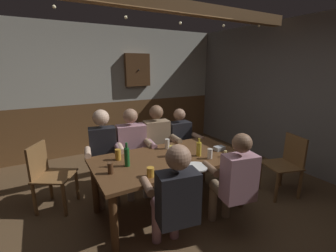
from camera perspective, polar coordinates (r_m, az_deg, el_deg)
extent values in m
plane|color=brown|center=(3.13, 2.14, -21.27)|extent=(6.74, 6.74, 0.00)
cube|color=beige|center=(5.20, -14.96, 14.37)|extent=(5.22, 0.12, 1.58)
cube|color=brown|center=(5.36, -14.05, 0.11)|extent=(5.22, 0.12, 1.07)
cube|color=gray|center=(4.58, 32.29, 5.95)|extent=(0.12, 5.62, 2.65)
cube|color=brown|center=(3.15, -3.80, 28.01)|extent=(4.70, 0.14, 0.16)
cube|color=brown|center=(2.91, 0.49, -8.03)|extent=(1.87, 0.98, 0.04)
cylinder|color=brown|center=(2.47, -13.17, -22.78)|extent=(0.08, 0.08, 0.69)
cylinder|color=brown|center=(3.27, 17.76, -13.18)|extent=(0.08, 0.08, 0.69)
cylinder|color=brown|center=(3.15, -17.59, -14.29)|extent=(0.08, 0.08, 0.69)
cylinder|color=brown|center=(3.81, 8.68, -8.55)|extent=(0.08, 0.08, 0.69)
cube|color=black|center=(3.38, -15.75, -4.93)|extent=(0.39, 0.26, 0.55)
sphere|color=beige|center=(3.27, -16.25, 2.01)|extent=(0.22, 0.22, 0.22)
cylinder|color=#997F60|center=(3.34, -13.51, -9.74)|extent=(0.19, 0.41, 0.13)
cylinder|color=#997F60|center=(3.33, -16.94, -10.08)|extent=(0.19, 0.41, 0.13)
cylinder|color=#997F60|center=(3.29, -12.78, -15.40)|extent=(0.10, 0.10, 0.42)
cylinder|color=#997F60|center=(3.28, -16.34, -15.77)|extent=(0.10, 0.10, 0.42)
cylinder|color=beige|center=(3.17, -11.61, -5.47)|extent=(0.12, 0.29, 0.08)
cylinder|color=beige|center=(3.14, -19.24, -6.19)|extent=(0.12, 0.29, 0.08)
cube|color=#B78493|center=(3.50, -9.03, -4.04)|extent=(0.44, 0.29, 0.54)
sphere|color=#9E755B|center=(3.39, -9.30, 2.47)|extent=(0.21, 0.21, 0.21)
cylinder|color=silver|center=(3.47, -6.47, -8.46)|extent=(0.19, 0.42, 0.13)
cylinder|color=silver|center=(3.43, -10.21, -8.93)|extent=(0.19, 0.42, 0.13)
cylinder|color=silver|center=(3.41, -5.42, -13.90)|extent=(0.10, 0.10, 0.42)
cylinder|color=silver|center=(3.37, -9.28, -14.46)|extent=(0.10, 0.10, 0.42)
cylinder|color=#B78493|center=(3.31, -4.04, -4.48)|extent=(0.12, 0.29, 0.08)
cylinder|color=#B78493|center=(3.21, -12.20, -5.40)|extent=(0.12, 0.29, 0.08)
cube|color=#997F60|center=(3.65, -2.83, -2.94)|extent=(0.41, 0.26, 0.55)
sphere|color=brown|center=(3.55, -2.92, 3.43)|extent=(0.22, 0.22, 0.22)
cylinder|color=silver|center=(3.64, -0.34, -7.26)|extent=(0.18, 0.43, 0.13)
cylinder|color=silver|center=(3.57, -3.55, -7.75)|extent=(0.18, 0.43, 0.13)
cylinder|color=silver|center=(3.58, 0.98, -12.41)|extent=(0.10, 0.10, 0.42)
cylinder|color=silver|center=(3.51, -2.31, -13.02)|extent=(0.10, 0.10, 0.42)
cylinder|color=#997F60|center=(3.51, 2.04, -3.21)|extent=(0.11, 0.29, 0.08)
cylinder|color=#997F60|center=(3.35, -4.98, -4.12)|extent=(0.11, 0.29, 0.08)
cube|color=black|center=(3.86, 2.78, -2.51)|extent=(0.38, 0.23, 0.48)
sphere|color=#9E755B|center=(3.77, 2.84, 2.84)|extent=(0.19, 0.19, 0.19)
cylinder|color=#2D4C84|center=(3.86, 5.18, -6.05)|extent=(0.15, 0.42, 0.13)
cylinder|color=#2D4C84|center=(3.76, 2.55, -6.56)|extent=(0.15, 0.42, 0.13)
cylinder|color=#2D4C84|center=(3.80, 6.77, -10.82)|extent=(0.10, 0.10, 0.42)
cylinder|color=#2D4C84|center=(3.70, 4.11, -11.48)|extent=(0.10, 0.10, 0.42)
cylinder|color=#9E755B|center=(3.76, 7.48, -2.70)|extent=(0.09, 0.28, 0.08)
cylinder|color=#9E755B|center=(3.55, 1.75, -3.65)|extent=(0.09, 0.28, 0.08)
cube|color=black|center=(2.14, 2.44, -17.32)|extent=(0.40, 0.28, 0.49)
sphere|color=#9E755B|center=(1.96, 2.56, -7.74)|extent=(0.22, 0.22, 0.22)
cylinder|color=#B78493|center=(2.35, -1.47, -20.68)|extent=(0.20, 0.41, 0.13)
cylinder|color=#B78493|center=(2.40, 3.40, -19.72)|extent=(0.20, 0.41, 0.13)
cylinder|color=#B78493|center=(2.66, -2.87, -23.10)|extent=(0.10, 0.10, 0.42)
cylinder|color=#B78493|center=(2.71, 1.56, -22.24)|extent=(0.10, 0.10, 0.42)
cylinder|color=#9E755B|center=(2.27, -5.16, -14.59)|extent=(0.13, 0.29, 0.08)
cylinder|color=black|center=(2.40, 5.03, -12.92)|extent=(0.13, 0.29, 0.08)
cube|color=#B78493|center=(2.56, 17.16, -12.12)|extent=(0.38, 0.27, 0.50)
sphere|color=brown|center=(2.42, 17.82, -4.04)|extent=(0.20, 0.20, 0.20)
cylinder|color=#997F60|center=(2.73, 13.33, -15.64)|extent=(0.20, 0.40, 0.13)
cylinder|color=#997F60|center=(2.82, 16.75, -14.79)|extent=(0.20, 0.40, 0.13)
cylinder|color=#997F60|center=(3.01, 11.02, -18.41)|extent=(0.10, 0.10, 0.42)
cylinder|color=#997F60|center=(3.09, 14.26, -17.59)|extent=(0.10, 0.10, 0.42)
cylinder|color=brown|center=(2.64, 10.45, -10.30)|extent=(0.13, 0.29, 0.08)
cylinder|color=#B78493|center=(2.84, 17.75, -8.90)|extent=(0.13, 0.29, 0.08)
cube|color=brown|center=(3.40, -26.17, -11.00)|extent=(0.60, 0.60, 0.02)
cube|color=brown|center=(3.42, -29.57, -7.31)|extent=(0.23, 0.35, 0.42)
cylinder|color=brown|center=(3.57, -21.55, -13.37)|extent=(0.04, 0.04, 0.44)
cylinder|color=brown|center=(3.28, -24.24, -16.34)|extent=(0.04, 0.04, 0.44)
cylinder|color=brown|center=(3.74, -27.04, -12.72)|extent=(0.04, 0.04, 0.44)
cylinder|color=brown|center=(3.45, -30.12, -15.42)|extent=(0.04, 0.04, 0.44)
cube|color=brown|center=(3.74, 26.16, -8.71)|extent=(0.54, 0.54, 0.02)
cube|color=brown|center=(3.80, 28.88, -5.17)|extent=(0.14, 0.39, 0.42)
cylinder|color=brown|center=(3.59, 25.27, -13.63)|extent=(0.04, 0.04, 0.44)
cylinder|color=brown|center=(3.86, 21.75, -11.27)|extent=(0.04, 0.04, 0.44)
cylinder|color=brown|center=(3.83, 29.84, -12.44)|extent=(0.04, 0.04, 0.44)
cylinder|color=brown|center=(4.08, 26.20, -10.33)|extent=(0.04, 0.04, 0.44)
cylinder|color=#F9E08C|center=(2.98, 14.00, -6.68)|extent=(0.04, 0.04, 0.08)
cube|color=#B2B7BC|center=(3.20, 12.56, -5.38)|extent=(0.14, 0.10, 0.05)
cylinder|color=white|center=(2.64, 6.90, -9.97)|extent=(0.27, 0.27, 0.01)
cylinder|color=gold|center=(2.94, 7.62, -5.70)|extent=(0.06, 0.06, 0.17)
cylinder|color=gold|center=(2.90, 7.69, -3.60)|extent=(0.03, 0.03, 0.05)
cylinder|color=#195923|center=(2.66, -10.11, -7.62)|extent=(0.06, 0.06, 0.21)
cylinder|color=#195923|center=(2.61, -10.24, -4.80)|extent=(0.03, 0.03, 0.07)
cylinder|color=white|center=(3.16, -0.22, -4.45)|extent=(0.06, 0.06, 0.14)
cylinder|color=white|center=(2.88, 10.31, -6.74)|extent=(0.06, 0.06, 0.12)
cylinder|color=#E5C64C|center=(2.90, 0.98, -6.24)|extent=(0.07, 0.07, 0.14)
cylinder|color=#4C2D19|center=(2.53, -14.03, -10.07)|extent=(0.06, 0.06, 0.12)
cylinder|color=gold|center=(2.41, -4.35, -11.28)|extent=(0.08, 0.08, 0.10)
cylinder|color=gold|center=(2.86, -12.24, -6.92)|extent=(0.07, 0.07, 0.13)
cube|color=brown|center=(5.28, -7.58, 13.56)|extent=(0.56, 0.12, 0.70)
sphere|color=black|center=(5.21, -7.26, 13.56)|extent=(0.03, 0.03, 0.03)
sphere|color=#F9EAB2|center=(2.77, -26.32, 24.88)|extent=(0.04, 0.04, 0.04)
sphere|color=#F9EAB2|center=(2.92, -10.39, 24.91)|extent=(0.04, 0.04, 0.04)
sphere|color=#F9EAB2|center=(3.24, 3.07, 24.06)|extent=(0.04, 0.04, 0.04)
sphere|color=#F9EAB2|center=(3.68, 13.56, 22.96)|extent=(0.04, 0.04, 0.04)
sphere|color=#F9EAB2|center=(4.21, 21.52, 22.00)|extent=(0.04, 0.04, 0.04)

